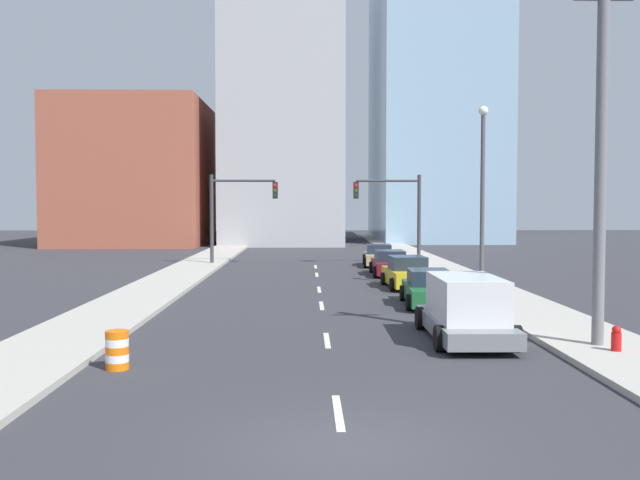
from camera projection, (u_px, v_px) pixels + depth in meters
The scene contains 23 objects.
ground_plane at pixel (344, 448), 11.71m from camera, with size 200.00×200.00×0.00m, color #333338.
sidewalk_left at pixel (217, 255), 55.98m from camera, with size 3.13×88.98×0.17m.
sidewalk_right at pixel (410, 254), 56.28m from camera, with size 3.13×88.98×0.17m.
lane_stripe_at_2m at pixel (338, 412), 13.71m from camera, with size 0.16×2.40×0.01m, color beige.
lane_stripe_at_9m at pixel (327, 340), 20.98m from camera, with size 0.16×2.40×0.01m, color beige.
lane_stripe_at_16m at pixel (322, 306), 28.18m from camera, with size 0.16×2.40×0.01m, color beige.
lane_stripe_at_22m at pixel (319, 290), 33.52m from camera, with size 0.16×2.40×0.01m, color beige.
lane_stripe_at_29m at pixel (317, 275), 40.66m from camera, with size 0.16×2.40×0.01m, color beige.
lane_stripe_at_34m at pixel (316, 267), 45.86m from camera, with size 0.16×2.40×0.01m, color beige.
building_brick_left at pixel (136, 174), 71.67m from camera, with size 14.00×16.00×14.24m.
building_office_center at pixel (284, 115), 75.65m from camera, with size 12.00×20.00×27.00m.
building_glass_right at pixel (434, 70), 79.70m from camera, with size 13.00×20.00×38.12m.
traffic_signal_left at pixel (231, 206), 46.89m from camera, with size 4.48×0.35×5.98m.
traffic_signal_right at pixel (400, 206), 47.10m from camera, with size 4.48×0.35×5.98m.
utility_pole_right_near at pixel (601, 157), 19.25m from camera, with size 1.60×0.32×10.33m.
traffic_barrel at pixel (117, 350), 17.24m from camera, with size 0.56×0.56×0.95m.
street_lamp at pixel (483, 185), 32.73m from camera, with size 0.44×0.44×8.51m.
fire_hydrant at pixel (616, 342), 18.63m from camera, with size 0.26×0.26×0.84m.
box_truck_gray at pixel (465, 310), 20.92m from camera, with size 2.37×5.61×1.90m.
sedan_green at pixel (429, 289), 28.23m from camera, with size 2.21×4.68×1.43m.
sedan_yellow at pixel (407, 273), 34.25m from camera, with size 2.28×4.46×1.53m.
sedan_maroon at pixel (390, 264), 40.40m from camera, with size 2.17×4.79×1.41m.
sedan_tan at pixel (379, 256), 46.39m from camera, with size 2.22×4.36×1.42m.
Camera 1 is at (-0.62, -11.52, 3.99)m, focal length 40.00 mm.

